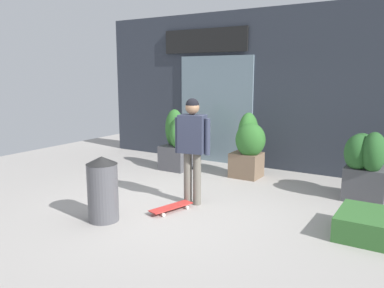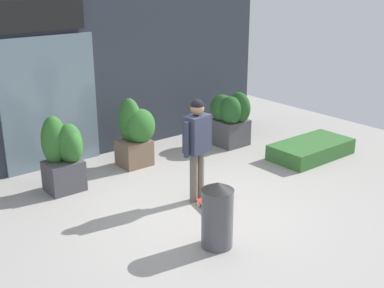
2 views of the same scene
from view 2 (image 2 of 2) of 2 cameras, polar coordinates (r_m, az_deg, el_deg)
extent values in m
plane|color=#9E9993|center=(8.14, 1.18, -7.13)|extent=(12.00, 12.00, 0.00)
cube|color=#2D333D|center=(10.22, -10.89, 8.28)|extent=(8.27, 0.25, 3.47)
cube|color=slate|center=(9.75, -15.77, 4.44)|extent=(1.87, 0.06, 2.50)
cube|color=black|center=(9.36, -18.34, 13.56)|extent=(2.17, 0.05, 0.54)
cylinder|color=#666056|center=(8.25, 0.93, -3.52)|extent=(0.13, 0.13, 0.85)
cylinder|color=#666056|center=(8.13, 0.20, -3.85)|extent=(0.13, 0.13, 0.85)
cube|color=#2D3347|center=(7.94, 0.59, 1.17)|extent=(0.45, 0.33, 0.60)
cylinder|color=#2D3347|center=(8.13, 1.74, 1.35)|extent=(0.09, 0.09, 0.57)
cylinder|color=#2D3347|center=(7.77, -0.63, 0.50)|extent=(0.09, 0.09, 0.57)
sphere|color=#997051|center=(7.82, 0.60, 4.08)|extent=(0.22, 0.22, 0.22)
sphere|color=black|center=(7.81, 0.60, 4.35)|extent=(0.21, 0.21, 0.21)
cube|color=red|center=(7.96, 2.15, -7.23)|extent=(0.38, 0.77, 0.02)
cylinder|color=silver|center=(7.83, 3.61, -8.06)|extent=(0.04, 0.06, 0.05)
cylinder|color=silver|center=(7.75, 2.20, -8.36)|extent=(0.04, 0.06, 0.05)
cylinder|color=silver|center=(8.21, 2.09, -6.68)|extent=(0.04, 0.06, 0.05)
cylinder|color=silver|center=(8.13, 0.74, -6.94)|extent=(0.04, 0.06, 0.05)
cube|color=#47474C|center=(8.90, -14.30, -3.51)|extent=(0.60, 0.52, 0.53)
ellipsoid|color=#2D6628|center=(8.74, -15.38, 0.37)|extent=(0.44, 0.37, 0.86)
ellipsoid|color=#2D6628|center=(8.74, -13.67, -0.16)|extent=(0.39, 0.53, 0.62)
ellipsoid|color=#2D6628|center=(8.73, -13.72, 0.04)|extent=(0.44, 0.41, 0.70)
cube|color=#47474C|center=(10.92, 4.34, 1.36)|extent=(0.64, 0.64, 0.56)
ellipsoid|color=#235123|center=(10.78, 3.50, 4.08)|extent=(0.49, 0.59, 0.59)
ellipsoid|color=#235123|center=(10.72, 5.38, 4.13)|extent=(0.38, 0.56, 0.66)
ellipsoid|color=#235123|center=(10.58, 4.40, 3.81)|extent=(0.44, 0.53, 0.60)
cube|color=brown|center=(9.80, -6.56, -0.99)|extent=(0.58, 0.52, 0.50)
ellipsoid|color=#2D6628|center=(9.67, -6.17, 2.10)|extent=(0.57, 0.49, 0.66)
ellipsoid|color=#2D6628|center=(9.67, -7.05, 2.62)|extent=(0.40, 0.52, 0.88)
ellipsoid|color=#2D6628|center=(9.60, -5.86, 2.02)|extent=(0.59, 0.47, 0.68)
cylinder|color=#4C4C51|center=(6.89, 2.88, -8.40)|extent=(0.43, 0.43, 0.84)
cone|color=black|center=(6.68, 2.95, -4.80)|extent=(0.44, 0.44, 0.11)
cube|color=#33662D|center=(10.48, 13.35, -0.59)|extent=(1.73, 0.90, 0.31)
camera|label=1|loc=(8.14, 45.01, 2.78)|focal=36.05mm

